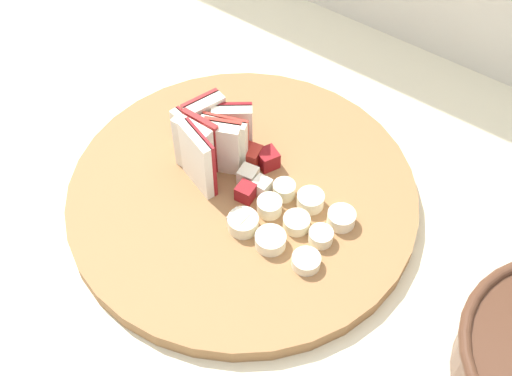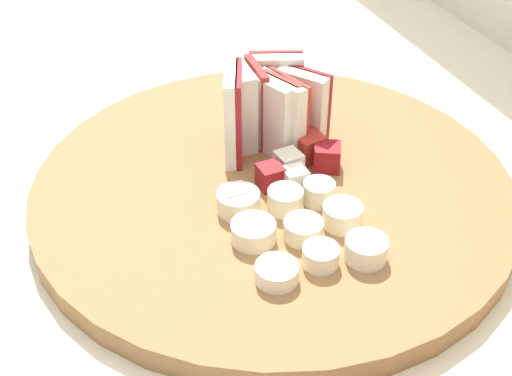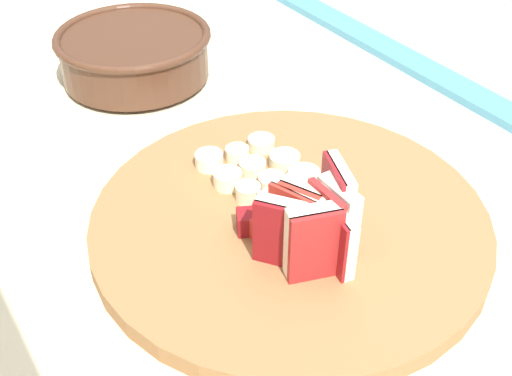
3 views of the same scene
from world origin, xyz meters
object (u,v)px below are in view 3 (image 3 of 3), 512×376
at_px(apple_wedge_fan, 313,224).
at_px(apple_dice_pile, 273,211).
at_px(cutting_board, 290,221).
at_px(banana_slice_rows, 258,169).
at_px(ceramic_bowl, 136,53).

distance_m(apple_wedge_fan, apple_dice_pile, 0.05).
xyz_separation_m(cutting_board, apple_dice_pile, (0.00, 0.02, 0.02)).
bearing_deg(apple_dice_pile, cutting_board, -96.44).
bearing_deg(cutting_board, banana_slice_rows, -6.92).
bearing_deg(banana_slice_rows, cutting_board, 173.08).
bearing_deg(apple_dice_pile, banana_slice_rows, -21.68).
bearing_deg(banana_slice_rows, apple_dice_pile, 158.32).
relative_size(banana_slice_rows, ceramic_bowl, 0.54).
bearing_deg(apple_wedge_fan, ceramic_bowl, -3.14).
bearing_deg(ceramic_bowl, banana_slice_rows, -179.83).
xyz_separation_m(apple_wedge_fan, apple_dice_pile, (0.05, 0.00, -0.02)).
bearing_deg(apple_wedge_fan, apple_dice_pile, 2.93).
distance_m(apple_dice_pile, banana_slice_rows, 0.06).
bearing_deg(ceramic_bowl, apple_dice_pile, 175.91).
height_order(cutting_board, ceramic_bowl, ceramic_bowl).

